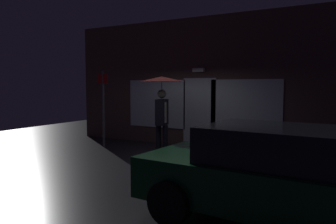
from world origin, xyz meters
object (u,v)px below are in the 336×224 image
at_px(person_with_umbrella, 162,93).
at_px(sidewalk_bollard, 233,143).
at_px(parked_car, 294,177).
at_px(street_sign_post, 103,104).

height_order(person_with_umbrella, sidewalk_bollard, person_with_umbrella).
distance_m(parked_car, street_sign_post, 7.15).
height_order(person_with_umbrella, parked_car, person_with_umbrella).
xyz_separation_m(parked_car, sidewalk_bollard, (-2.22, 4.27, -0.38)).
xyz_separation_m(person_with_umbrella, sidewalk_bollard, (1.68, 1.13, -1.41)).
height_order(parked_car, sidewalk_bollard, parked_car).
bearing_deg(sidewalk_bollard, person_with_umbrella, -146.04).
distance_m(parked_car, sidewalk_bollard, 4.82).
bearing_deg(person_with_umbrella, parked_car, 40.56).
bearing_deg(street_sign_post, sidewalk_bollard, 11.71).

